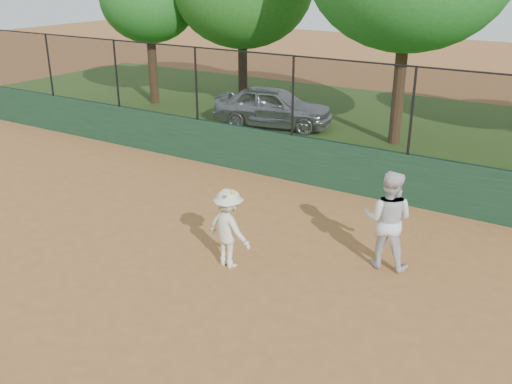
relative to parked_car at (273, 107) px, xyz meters
The scene contains 7 objects.
ground 11.00m from the parked_car, 70.88° to the right, with size 80.00×80.00×0.00m, color #9F6333.
back_wall 5.66m from the parked_car, 50.55° to the right, with size 26.00×0.20×1.20m, color #1C3D25.
grass_strip 4.01m from the parked_car, 24.39° to the left, with size 36.00×12.00×0.01m, color #294A17.
parked_car is the anchor object (origin of this frame).
player_second 10.10m from the parked_car, 47.85° to the right, with size 0.90×0.70×1.86m, color silver.
player_main 9.99m from the parked_car, 64.31° to the right, with size 1.06×0.80×1.72m.
fence_assembly 5.85m from the parked_car, 50.77° to the right, with size 26.00×0.06×2.00m.
Camera 1 is at (6.12, -6.32, 5.18)m, focal length 40.00 mm.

